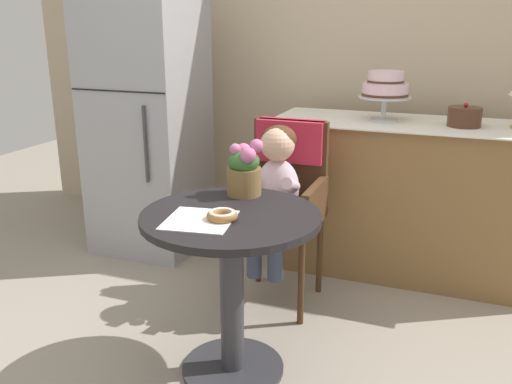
{
  "coord_description": "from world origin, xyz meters",
  "views": [
    {
      "loc": [
        0.81,
        -1.85,
        1.44
      ],
      "look_at": [
        0.05,
        0.15,
        0.77
      ],
      "focal_mm": 38.17,
      "sensor_mm": 36.0,
      "label": 1
    }
  ],
  "objects_px": {
    "cafe_table": "(231,262)",
    "refrigerator": "(147,119)",
    "seated_child": "(275,183)",
    "round_layer_cake": "(465,117)",
    "flower_vase": "(244,169)",
    "wicker_chair": "(285,182)",
    "tiered_cake_stand": "(385,88)",
    "donut_front": "(221,215)"
  },
  "relations": [
    {
      "from": "cafe_table",
      "to": "refrigerator",
      "type": "relative_size",
      "value": 0.42
    },
    {
      "from": "seated_child",
      "to": "round_layer_cake",
      "type": "distance_m",
      "value": 1.12
    },
    {
      "from": "cafe_table",
      "to": "flower_vase",
      "type": "relative_size",
      "value": 2.89
    },
    {
      "from": "cafe_table",
      "to": "wicker_chair",
      "type": "relative_size",
      "value": 0.75
    },
    {
      "from": "wicker_chair",
      "to": "flower_vase",
      "type": "bearing_deg",
      "value": -89.77
    },
    {
      "from": "tiered_cake_stand",
      "to": "round_layer_cake",
      "type": "xyz_separation_m",
      "value": [
        0.43,
        -0.03,
        -0.13
      ]
    },
    {
      "from": "seated_child",
      "to": "donut_front",
      "type": "relative_size",
      "value": 6.06
    },
    {
      "from": "donut_front",
      "to": "cafe_table",
      "type": "bearing_deg",
      "value": 87.01
    },
    {
      "from": "wicker_chair",
      "to": "tiered_cake_stand",
      "type": "relative_size",
      "value": 3.18
    },
    {
      "from": "cafe_table",
      "to": "refrigerator",
      "type": "distance_m",
      "value": 1.56
    },
    {
      "from": "wicker_chair",
      "to": "round_layer_cake",
      "type": "bearing_deg",
      "value": 34.99
    },
    {
      "from": "flower_vase",
      "to": "tiered_cake_stand",
      "type": "height_order",
      "value": "tiered_cake_stand"
    },
    {
      "from": "flower_vase",
      "to": "round_layer_cake",
      "type": "height_order",
      "value": "round_layer_cake"
    },
    {
      "from": "seated_child",
      "to": "tiered_cake_stand",
      "type": "xyz_separation_m",
      "value": [
        0.41,
        0.71,
        0.41
      ]
    },
    {
      "from": "donut_front",
      "to": "tiered_cake_stand",
      "type": "relative_size",
      "value": 0.4
    },
    {
      "from": "donut_front",
      "to": "flower_vase",
      "type": "height_order",
      "value": "flower_vase"
    },
    {
      "from": "round_layer_cake",
      "to": "seated_child",
      "type": "bearing_deg",
      "value": -141.12
    },
    {
      "from": "seated_child",
      "to": "round_layer_cake",
      "type": "bearing_deg",
      "value": 38.88
    },
    {
      "from": "tiered_cake_stand",
      "to": "wicker_chair",
      "type": "bearing_deg",
      "value": -126.36
    },
    {
      "from": "wicker_chair",
      "to": "flower_vase",
      "type": "height_order",
      "value": "flower_vase"
    },
    {
      "from": "wicker_chair",
      "to": "donut_front",
      "type": "xyz_separation_m",
      "value": [
        0.01,
        -0.83,
        0.1
      ]
    },
    {
      "from": "tiered_cake_stand",
      "to": "round_layer_cake",
      "type": "distance_m",
      "value": 0.46
    },
    {
      "from": "wicker_chair",
      "to": "cafe_table",
      "type": "bearing_deg",
      "value": -85.7
    },
    {
      "from": "wicker_chair",
      "to": "seated_child",
      "type": "height_order",
      "value": "seated_child"
    },
    {
      "from": "donut_front",
      "to": "refrigerator",
      "type": "bearing_deg",
      "value": 131.52
    },
    {
      "from": "refrigerator",
      "to": "cafe_table",
      "type": "bearing_deg",
      "value": -46.33
    },
    {
      "from": "tiered_cake_stand",
      "to": "round_layer_cake",
      "type": "height_order",
      "value": "tiered_cake_stand"
    },
    {
      "from": "tiered_cake_stand",
      "to": "donut_front",
      "type": "bearing_deg",
      "value": -106.0
    },
    {
      "from": "seated_child",
      "to": "tiered_cake_stand",
      "type": "relative_size",
      "value": 2.42
    },
    {
      "from": "flower_vase",
      "to": "tiered_cake_stand",
      "type": "bearing_deg",
      "value": 67.67
    },
    {
      "from": "wicker_chair",
      "to": "refrigerator",
      "type": "xyz_separation_m",
      "value": [
        -1.03,
        0.35,
        0.21
      ]
    },
    {
      "from": "wicker_chair",
      "to": "tiered_cake_stand",
      "type": "distance_m",
      "value": 0.82
    },
    {
      "from": "wicker_chair",
      "to": "tiered_cake_stand",
      "type": "xyz_separation_m",
      "value": [
        0.41,
        0.55,
        0.45
      ]
    },
    {
      "from": "cafe_table",
      "to": "donut_front",
      "type": "relative_size",
      "value": 6.01
    },
    {
      "from": "donut_front",
      "to": "refrigerator",
      "type": "distance_m",
      "value": 1.58
    },
    {
      "from": "cafe_table",
      "to": "round_layer_cake",
      "type": "bearing_deg",
      "value": 56.94
    },
    {
      "from": "wicker_chair",
      "to": "donut_front",
      "type": "height_order",
      "value": "wicker_chair"
    },
    {
      "from": "cafe_table",
      "to": "seated_child",
      "type": "height_order",
      "value": "seated_child"
    },
    {
      "from": "donut_front",
      "to": "flower_vase",
      "type": "xyz_separation_m",
      "value": [
        -0.04,
        0.33,
        0.1
      ]
    },
    {
      "from": "donut_front",
      "to": "tiered_cake_stand",
      "type": "xyz_separation_m",
      "value": [
        0.4,
        1.38,
        0.35
      ]
    },
    {
      "from": "donut_front",
      "to": "seated_child",
      "type": "bearing_deg",
      "value": 90.94
    },
    {
      "from": "round_layer_cake",
      "to": "refrigerator",
      "type": "distance_m",
      "value": 1.89
    }
  ]
}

